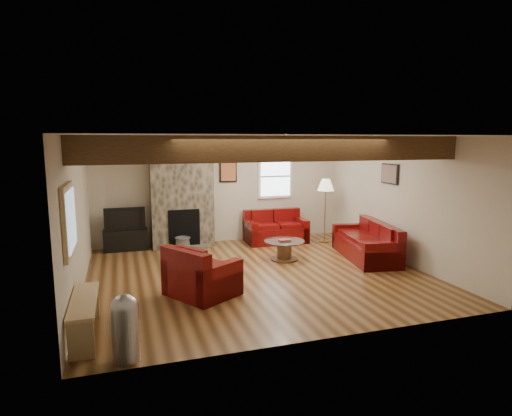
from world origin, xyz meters
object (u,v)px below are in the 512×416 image
(loveseat, at_px, (276,226))
(television, at_px, (125,218))
(sofa_three, at_px, (365,240))
(coffee_table, at_px, (284,250))
(armchair_red, at_px, (202,270))
(tv_cabinet, at_px, (126,240))
(floor_lamp, at_px, (326,188))

(loveseat, bearing_deg, television, 176.75)
(sofa_three, relative_size, coffee_table, 2.34)
(sofa_three, xyz_separation_m, armchair_red, (-3.64, -1.09, 0.02))
(armchair_red, distance_m, television, 3.49)
(loveseat, height_order, television, television)
(armchair_red, relative_size, tv_cabinet, 1.04)
(coffee_table, bearing_deg, sofa_three, -12.43)
(sofa_three, xyz_separation_m, floor_lamp, (-0.16, 1.54, 0.93))
(floor_lamp, bearing_deg, loveseat, 162.60)
(loveseat, xyz_separation_m, armchair_red, (-2.35, -2.99, 0.02))
(television, height_order, floor_lamp, floor_lamp)
(armchair_red, xyz_separation_m, television, (-1.11, 3.29, 0.33))
(floor_lamp, bearing_deg, coffee_table, -141.96)
(coffee_table, height_order, floor_lamp, floor_lamp)
(armchair_red, distance_m, tv_cabinet, 3.48)
(loveseat, relative_size, tv_cabinet, 1.51)
(loveseat, xyz_separation_m, floor_lamp, (1.13, -0.35, 0.92))
(armchair_red, relative_size, floor_lamp, 0.65)
(coffee_table, relative_size, tv_cabinet, 0.87)
(tv_cabinet, relative_size, floor_lamp, 0.62)
(armchair_red, bearing_deg, loveseat, -70.09)
(armchair_red, distance_m, floor_lamp, 4.46)
(tv_cabinet, bearing_deg, loveseat, -4.95)
(coffee_table, bearing_deg, floor_lamp, 38.04)
(sofa_three, bearing_deg, floor_lamp, -164.09)
(armchair_red, height_order, tv_cabinet, armchair_red)
(television, bearing_deg, coffee_table, -30.69)
(armchair_red, distance_m, coffee_table, 2.46)
(sofa_three, height_order, coffee_table, sofa_three)
(armchair_red, relative_size, television, 1.13)
(coffee_table, bearing_deg, tv_cabinet, 149.31)
(sofa_three, relative_size, loveseat, 1.36)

